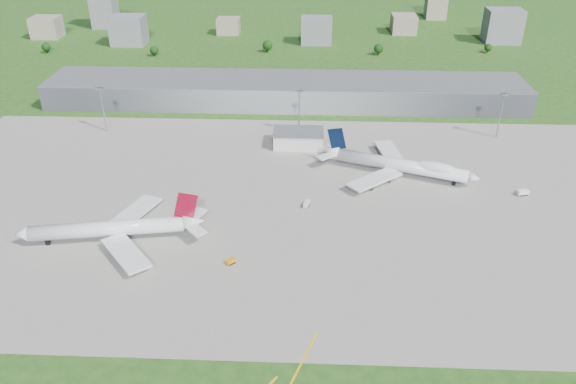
{
  "coord_description": "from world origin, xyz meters",
  "views": [
    {
      "loc": [
        16.03,
        -176.31,
        128.78
      ],
      "look_at": [
        7.23,
        33.26,
        9.0
      ],
      "focal_mm": 35.0,
      "sensor_mm": 36.0,
      "label": 1
    }
  ],
  "objects_px": {
    "van_white_near": "(307,204)",
    "airliner_red_twin": "(115,229)",
    "van_white_far": "(523,193)",
    "tug_yellow": "(231,262)",
    "airliner_blue_quad": "(401,165)"
  },
  "relations": [
    {
      "from": "van_white_far",
      "to": "tug_yellow",
      "type": "bearing_deg",
      "value": -169.84
    },
    {
      "from": "van_white_far",
      "to": "van_white_near",
      "type": "bearing_deg",
      "value": 174.11
    },
    {
      "from": "airliner_blue_quad",
      "to": "van_white_far",
      "type": "distance_m",
      "value": 56.14
    },
    {
      "from": "tug_yellow",
      "to": "van_white_near",
      "type": "distance_m",
      "value": 51.39
    },
    {
      "from": "tug_yellow",
      "to": "van_white_far",
      "type": "height_order",
      "value": "van_white_far"
    },
    {
      "from": "airliner_red_twin",
      "to": "van_white_far",
      "type": "bearing_deg",
      "value": -175.37
    },
    {
      "from": "airliner_red_twin",
      "to": "van_white_near",
      "type": "bearing_deg",
      "value": -168.3
    },
    {
      "from": "airliner_blue_quad",
      "to": "tug_yellow",
      "type": "bearing_deg",
      "value": -114.74
    },
    {
      "from": "van_white_near",
      "to": "airliner_red_twin",
      "type": "bearing_deg",
      "value": 125.07
    },
    {
      "from": "van_white_near",
      "to": "van_white_far",
      "type": "distance_m",
      "value": 99.67
    },
    {
      "from": "airliner_blue_quad",
      "to": "van_white_near",
      "type": "height_order",
      "value": "airliner_blue_quad"
    },
    {
      "from": "van_white_far",
      "to": "airliner_red_twin",
      "type": "bearing_deg",
      "value": 179.9
    },
    {
      "from": "airliner_blue_quad",
      "to": "tug_yellow",
      "type": "xyz_separation_m",
      "value": [
        -73.52,
        -74.14,
        -4.61
      ]
    },
    {
      "from": "airliner_red_twin",
      "to": "van_white_near",
      "type": "height_order",
      "value": "airliner_red_twin"
    },
    {
      "from": "airliner_blue_quad",
      "to": "van_white_near",
      "type": "xyz_separation_m",
      "value": [
        -45.3,
        -31.19,
        -4.35
      ]
    }
  ]
}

